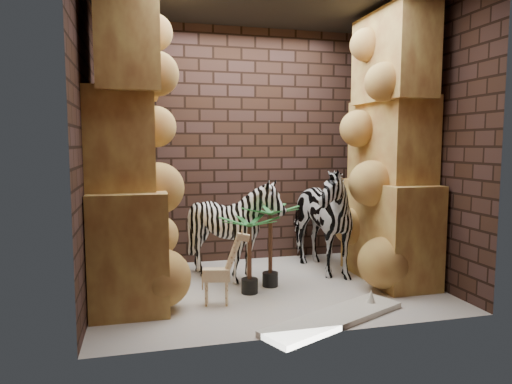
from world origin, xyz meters
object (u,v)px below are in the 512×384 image
object	(u,v)px
palm_front	(270,246)
giraffe_toy	(216,267)
zebra_left	(233,235)
zebra_right	(315,209)
palm_back	(250,255)
surfboard	(334,318)

from	to	relation	value
palm_front	giraffe_toy	bearing A→B (deg)	-146.25
zebra_left	palm_front	world-z (taller)	zebra_left
zebra_right	zebra_left	size ratio (longest dim) A/B	1.29
palm_back	surfboard	bearing A→B (deg)	-59.61
palm_front	palm_back	distance (m)	0.32
palm_front	palm_back	size ratio (longest dim) A/B	1.10
giraffe_toy	surfboard	distance (m)	1.18
zebra_right	surfboard	xyz separation A→B (m)	(-0.41, -1.53, -0.72)
zebra_left	palm_back	size ratio (longest dim) A/B	1.44
zebra_left	giraffe_toy	bearing A→B (deg)	-111.71
zebra_left	surfboard	size ratio (longest dim) A/B	0.79
palm_front	surfboard	distance (m)	1.19
surfboard	palm_back	bearing A→B (deg)	95.22
palm_front	surfboard	bearing A→B (deg)	-76.26
zebra_left	surfboard	xyz separation A→B (m)	(0.61, -1.36, -0.50)
surfboard	giraffe_toy	bearing A→B (deg)	119.73
palm_front	palm_back	xyz separation A→B (m)	(-0.27, -0.17, -0.04)
giraffe_toy	palm_front	world-z (taller)	palm_front
palm_front	surfboard	xyz separation A→B (m)	(0.27, -1.08, -0.42)
palm_front	palm_back	bearing A→B (deg)	-147.48
giraffe_toy	surfboard	xyz separation A→B (m)	(0.92, -0.65, -0.35)
zebra_right	palm_back	world-z (taller)	zebra_right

